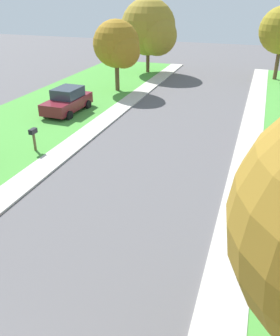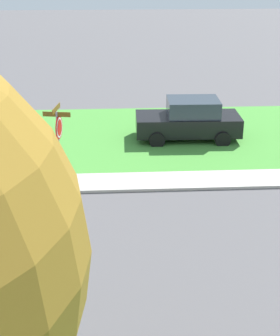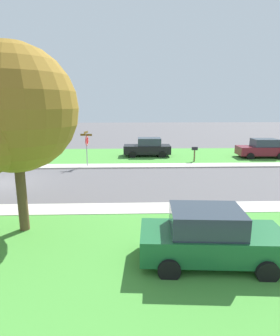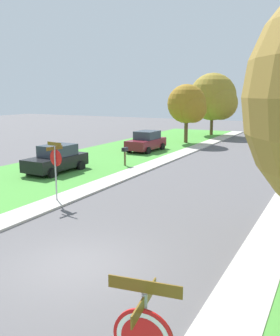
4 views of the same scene
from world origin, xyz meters
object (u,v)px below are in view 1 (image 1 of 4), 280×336
object	(u,v)px
car_maroon_far_down_street	(67,101)
mailbox	(33,134)
tree_sidewalk_near	(118,46)
tree_sidewalk_far	(150,29)

from	to	relation	value
car_maroon_far_down_street	mailbox	bearing A→B (deg)	-75.70
tree_sidewalk_near	mailbox	distance (m)	13.37
tree_sidewalk_far	tree_sidewalk_near	bearing A→B (deg)	-91.77
tree_sidewalk_near	tree_sidewalk_far	bearing A→B (deg)	88.23
tree_sidewalk_near	mailbox	bearing A→B (deg)	-88.26
tree_sidewalk_near	car_maroon_far_down_street	bearing A→B (deg)	-101.05
car_maroon_far_down_street	tree_sidewalk_far	size ratio (longest dim) A/B	0.60
car_maroon_far_down_street	mailbox	distance (m)	6.76
car_maroon_far_down_street	mailbox	size ratio (longest dim) A/B	3.32
tree_sidewalk_near	mailbox	world-z (taller)	tree_sidewalk_near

